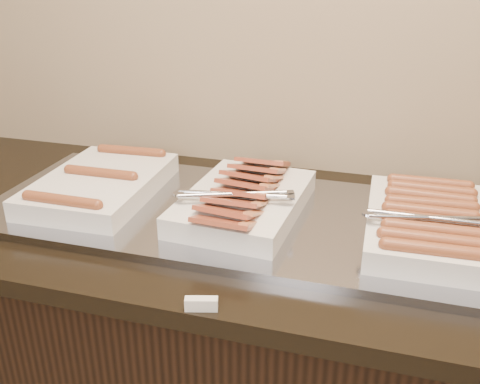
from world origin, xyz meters
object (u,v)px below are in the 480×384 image
(counter, at_px, (245,367))
(dish_center, at_px, (244,200))
(warming_tray, at_px, (237,215))
(dish_right, at_px, (430,223))
(dish_left, at_px, (101,184))

(counter, distance_m, dish_center, 0.50)
(warming_tray, relative_size, dish_right, 3.02)
(dish_center, bearing_deg, dish_left, -176.89)
(dish_left, bearing_deg, dish_right, -1.91)
(dish_center, height_order, dish_right, dish_center)
(warming_tray, xyz_separation_m, dish_right, (0.43, -0.00, 0.04))
(dish_left, relative_size, dish_center, 1.01)
(warming_tray, distance_m, dish_center, 0.05)
(warming_tray, relative_size, dish_center, 2.98)
(counter, distance_m, dish_left, 0.62)
(dish_center, relative_size, dish_right, 1.01)
(counter, relative_size, dish_right, 5.18)
(dish_center, distance_m, dish_right, 0.41)
(warming_tray, height_order, dish_right, dish_right)
(dish_center, bearing_deg, counter, 46.67)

